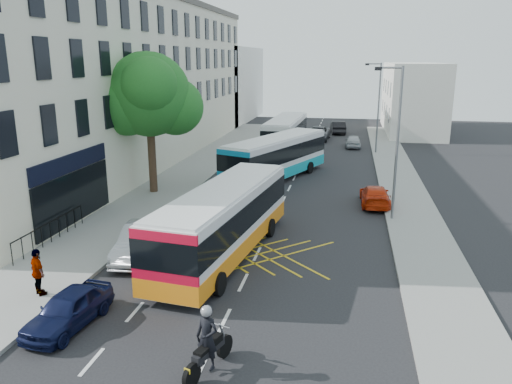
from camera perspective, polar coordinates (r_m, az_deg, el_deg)
The scene contains 21 objects.
ground at distance 17.28m, azimuth -3.62°, elevation -14.45°, with size 120.00×120.00×0.00m, color black.
pavement_left at distance 33.11m, azimuth -11.58°, elevation -0.03°, with size 5.00×70.00×0.15m, color gray.
pavement_right at distance 30.96m, azimuth 17.06°, elevation -1.45°, with size 3.00×70.00×0.15m, color gray.
terrace_main at distance 42.96m, azimuth -14.20°, elevation 12.24°, with size 8.30×45.00×13.50m.
terrace_far at distance 71.89m, azimuth -3.81°, elevation 12.19°, with size 8.00×20.00×10.00m, color silver.
building_right at distance 63.14m, azimuth 17.42°, elevation 10.25°, with size 6.00×18.00×8.00m, color silver.
street_tree at distance 32.07m, azimuth -12.20°, elevation 10.74°, with size 6.30×5.70×8.80m.
lamp_near at distance 26.95m, azimuth 15.69°, elevation 6.18°, with size 1.45×0.15×8.00m.
lamp_far at distance 46.79m, azimuth 13.72°, elevation 9.83°, with size 1.45×0.15×8.00m.
railings at distance 25.25m, azimuth -22.44°, elevation -4.10°, with size 0.08×5.60×1.14m, color black, non-canonical shape.
bus_near at distance 21.92m, azimuth -3.72°, elevation -3.27°, with size 3.96×11.25×3.10m.
bus_mid at distance 36.05m, azimuth 2.30°, elevation 4.00°, with size 6.41×11.11×3.08m.
bus_far at distance 47.39m, azimuth 3.41°, elevation 6.68°, with size 3.07×11.27×3.15m.
motorbike at distance 14.40m, azimuth -5.54°, elevation -16.60°, with size 0.94×2.22×2.04m.
parked_car_blue at distance 17.73m, azimuth -20.65°, elevation -12.43°, with size 1.44×3.57×1.22m, color #0D1337.
parked_car_silver at distance 22.56m, azimuth -12.86°, elevation -5.49°, with size 1.56×4.48×1.48m, color #A8AAB0.
red_hatchback at distance 30.58m, azimuth 13.43°, elevation -0.38°, with size 1.66×4.08×1.19m, color red.
distant_car_grey at distance 54.37m, azimuth 7.07°, elevation 6.66°, with size 2.37×5.14×1.43m, color #44464C.
distant_car_silver at distance 50.33m, azimuth 11.05°, elevation 5.73°, with size 1.46×3.63×1.24m, color #B2B5BB.
distant_car_dark at distance 59.65m, azimuth 9.35°, elevation 7.32°, with size 1.53×4.39×1.45m, color black.
pedestrian_far at distance 19.85m, azimuth -23.66°, elevation -8.40°, with size 1.04×0.43×1.77m, color gray.
Camera 1 is at (3.81, -14.57, 8.49)m, focal length 35.00 mm.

